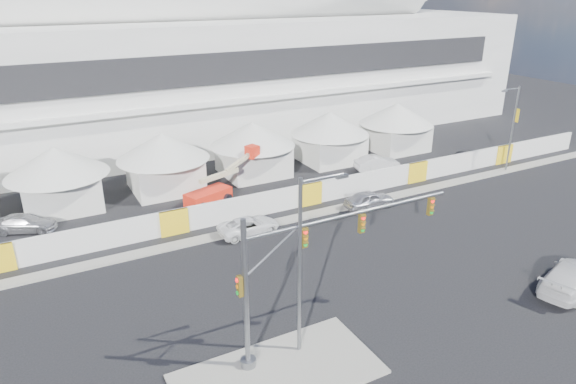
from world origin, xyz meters
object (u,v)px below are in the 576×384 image
lot_car_b (467,156)px  streetlight_curb (512,123)px  sedan_silver (369,199)px  pickup_curb (249,226)px  lot_car_a (377,163)px  lot_car_c (25,223)px  pickup_near (570,277)px  streetlight_median (304,255)px  boom_lift (216,191)px  traffic_mast (293,274)px

lot_car_b → streetlight_curb: bearing=-156.5°
sedan_silver → pickup_curb: sedan_silver is taller
lot_car_b → streetlight_curb: (1.04, -4.17, 4.43)m
lot_car_a → lot_car_c: bearing=100.4°
sedan_silver → streetlight_curb: size_ratio=0.51×
pickup_near → lot_car_c: pickup_near is taller
pickup_curb → streetlight_median: bearing=164.9°
streetlight_curb → sedan_silver: bearing=-176.9°
sedan_silver → boom_lift: (-11.14, 7.29, 0.34)m
pickup_curb → lot_car_a: lot_car_a is taller
pickup_curb → streetlight_curb: streetlight_curb is taller
lot_car_b → lot_car_c: 43.23m
sedan_silver → traffic_mast: (-14.77, -13.37, 3.95)m
lot_car_c → traffic_mast: traffic_mast is taller
lot_car_a → lot_car_c: size_ratio=1.00×
lot_car_c → pickup_curb: bearing=-97.3°
lot_car_b → boom_lift: boom_lift is taller
pickup_curb → streetlight_curb: size_ratio=0.55×
lot_car_c → sedan_silver: bearing=-86.5°
lot_car_a → streetlight_median: bearing=148.3°
lot_car_a → streetlight_median: (-20.64, -20.88, 4.87)m
lot_car_a → streetlight_median: streetlight_median is taller
pickup_near → lot_car_b: 25.24m
streetlight_curb → streetlight_median: bearing=-155.7°
lot_car_b → streetlight_curb: size_ratio=0.43×
lot_car_a → lot_car_c: lot_car_a is taller
streetlight_median → streetlight_curb: size_ratio=1.10×
pickup_near → streetlight_median: 18.45m
lot_car_a → streetlight_curb: 13.76m
sedan_silver → streetlight_median: 20.15m
pickup_curb → pickup_near: (14.57, -16.59, 0.21)m
pickup_near → streetlight_median: (-17.60, 2.82, 4.76)m
lot_car_a → streetlight_median: 29.76m
sedan_silver → traffic_mast: traffic_mast is taller
sedan_silver → lot_car_c: bearing=74.0°
pickup_curb → lot_car_b: bearing=-82.8°
pickup_curb → traffic_mast: bearing=162.5°
pickup_near → traffic_mast: (-18.19, 2.91, 3.83)m
pickup_curb → streetlight_curb: 29.31m
streetlight_curb → pickup_curb: bearing=-178.7°
lot_car_a → streetlight_curb: (11.36, -6.47, 4.30)m
lot_car_b → lot_car_c: lot_car_c is taller
pickup_curb → pickup_near: pickup_near is taller
lot_car_c → boom_lift: size_ratio=0.56×
sedan_silver → boom_lift: boom_lift is taller
sedan_silver → lot_car_c: sedan_silver is taller
streetlight_curb → boom_lift: bearing=167.7°
pickup_near → streetlight_curb: 22.85m
pickup_near → lot_car_b: pickup_near is taller
boom_lift → sedan_silver: bearing=-52.9°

